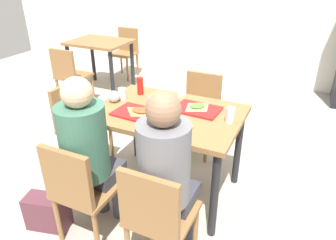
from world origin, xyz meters
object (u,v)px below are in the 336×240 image
at_px(chair_near_right, 157,214).
at_px(chair_far_side, 200,107).
at_px(person_in_red, 88,147).
at_px(background_chair_far, 126,49).
at_px(paper_plate_near_edge, 177,127).
at_px(background_chair_near, 69,73).
at_px(soda_can, 230,115).
at_px(person_in_brown_jacket, 166,169).
at_px(pizza_slice_b, 197,106).
at_px(pizza_slice_c, 160,95).
at_px(condiment_bottle, 140,86).
at_px(pizza_slice_d, 182,125).
at_px(plastic_cup_a, 182,91).
at_px(tray_red_near, 137,113).
at_px(chair_left_end, 77,120).
at_px(foil_bundle, 114,96).
at_px(background_table, 100,50).
at_px(tray_red_far, 197,109).
at_px(plastic_cup_b, 151,125).
at_px(chair_near_left, 79,188).
at_px(plastic_cup_c, 122,94).
at_px(handbag, 48,212).
at_px(pizza_slice_a, 140,111).
at_px(main_table, 168,123).
at_px(paper_plate_center, 161,98).

xyz_separation_m(chair_near_right, chair_far_side, (-0.29, 1.59, 0.00)).
bearing_deg(person_in_red, background_chair_far, 118.12).
relative_size(paper_plate_near_edge, background_chair_near, 0.26).
relative_size(paper_plate_near_edge, soda_can, 1.80).
distance_m(person_in_brown_jacket, pizza_slice_b, 0.81).
distance_m(person_in_red, pizza_slice_c, 0.92).
bearing_deg(condiment_bottle, pizza_slice_d, -36.11).
bearing_deg(background_chair_near, pizza_slice_b, -23.23).
bearing_deg(plastic_cup_a, tray_red_near, -109.72).
height_order(chair_near_right, chair_left_end, same).
height_order(pizza_slice_b, foil_bundle, foil_bundle).
relative_size(pizza_slice_d, background_table, 0.26).
relative_size(tray_red_far, soda_can, 2.95).
relative_size(chair_near_right, person_in_red, 0.67).
distance_m(tray_red_far, pizza_slice_b, 0.03).
xyz_separation_m(tray_red_near, pizza_slice_b, (0.40, 0.29, 0.02)).
height_order(pizza_slice_b, soda_can, soda_can).
bearing_deg(pizza_slice_c, plastic_cup_b, -69.52).
bearing_deg(chair_near_left, plastic_cup_c, 101.65).
bearing_deg(handbag, plastic_cup_b, 34.41).
distance_m(paper_plate_near_edge, background_chair_far, 3.56).
bearing_deg(background_chair_far, background_chair_near, -90.00).
relative_size(pizza_slice_a, background_chair_near, 0.28).
distance_m(pizza_slice_c, plastic_cup_b, 0.64).
bearing_deg(main_table, chair_far_side, 90.00).
xyz_separation_m(plastic_cup_a, background_chair_far, (-1.98, 2.21, -0.34)).
distance_m(pizza_slice_d, plastic_cup_a, 0.60).
height_order(chair_near_left, tray_red_near, chair_near_left).
relative_size(paper_plate_near_edge, pizza_slice_a, 0.94).
bearing_deg(plastic_cup_b, background_chair_far, 125.07).
relative_size(chair_far_side, condiment_bottle, 5.22).
bearing_deg(background_chair_far, chair_left_end, -67.90).
distance_m(paper_plate_center, soda_can, 0.71).
relative_size(chair_left_end, foil_bundle, 8.35).
height_order(pizza_slice_d, soda_can, soda_can).
bearing_deg(plastic_cup_a, pizza_slice_a, -107.79).
distance_m(chair_near_left, chair_far_side, 1.62).
height_order(pizza_slice_b, condiment_bottle, condiment_bottle).
bearing_deg(paper_plate_center, main_table, -51.97).
bearing_deg(condiment_bottle, chair_near_right, -56.44).
height_order(pizza_slice_d, foil_bundle, foil_bundle).
bearing_deg(soda_can, condiment_bottle, 166.91).
bearing_deg(soda_can, plastic_cup_c, 177.58).
bearing_deg(main_table, chair_left_end, 180.00).
bearing_deg(plastic_cup_b, plastic_cup_a, 94.82).
bearing_deg(chair_near_right, pizza_slice_c, 115.05).
relative_size(person_in_brown_jacket, plastic_cup_a, 12.45).
bearing_deg(person_in_brown_jacket, soda_can, 73.03).
height_order(main_table, pizza_slice_a, pizza_slice_a).
distance_m(plastic_cup_b, background_chair_far, 3.57).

